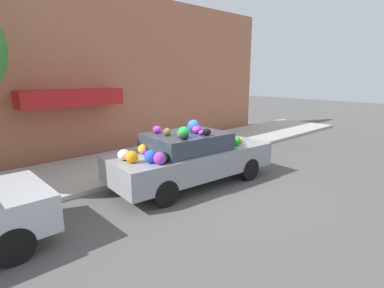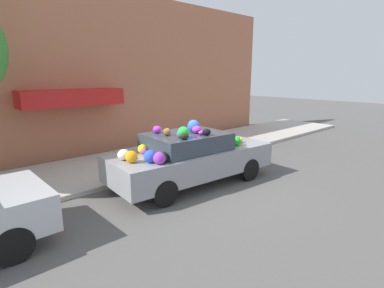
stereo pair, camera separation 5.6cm
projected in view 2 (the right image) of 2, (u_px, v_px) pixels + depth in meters
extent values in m
plane|color=#565451|center=(191.00, 182.00, 8.33)|extent=(60.00, 60.00, 0.00)
cube|color=#B2ADA3|center=(138.00, 160.00, 10.26)|extent=(24.00, 3.20, 0.12)
cube|color=#B26B4C|center=(103.00, 73.00, 11.21)|extent=(18.00, 0.30, 5.99)
cube|color=red|center=(73.00, 98.00, 10.03)|extent=(3.35, 0.90, 0.55)
cylinder|color=red|center=(194.00, 148.00, 10.62)|extent=(0.20, 0.20, 0.55)
sphere|color=red|center=(194.00, 138.00, 10.54)|extent=(0.18, 0.18, 0.18)
cube|color=gray|center=(192.00, 160.00, 8.17)|extent=(4.70, 2.15, 0.65)
cube|color=#333D47|center=(187.00, 142.00, 7.94)|extent=(2.18, 1.74, 0.45)
cylinder|color=black|center=(211.00, 157.00, 9.73)|extent=(0.64, 0.23, 0.63)
cylinder|color=black|center=(249.00, 169.00, 8.46)|extent=(0.64, 0.23, 0.63)
cylinder|color=black|center=(132.00, 174.00, 8.03)|extent=(0.64, 0.23, 0.63)
cylinder|color=black|center=(165.00, 193.00, 6.77)|extent=(0.64, 0.23, 0.63)
sphere|color=blue|center=(150.00, 156.00, 6.80)|extent=(0.42, 0.42, 0.30)
sphere|color=blue|center=(194.00, 126.00, 8.07)|extent=(0.42, 0.42, 0.32)
ellipsoid|color=purple|center=(202.00, 133.00, 7.67)|extent=(0.22, 0.17, 0.11)
sphere|color=green|center=(183.00, 132.00, 7.28)|extent=(0.39, 0.39, 0.28)
ellipsoid|color=green|center=(210.00, 136.00, 9.07)|extent=(0.40, 0.40, 0.30)
ellipsoid|color=purple|center=(157.00, 129.00, 7.88)|extent=(0.32, 0.32, 0.19)
ellipsoid|color=purple|center=(221.00, 137.00, 9.03)|extent=(0.32, 0.37, 0.23)
sphere|color=purple|center=(145.00, 151.00, 7.52)|extent=(0.16, 0.16, 0.16)
sphere|color=green|center=(236.00, 141.00, 8.44)|extent=(0.38, 0.38, 0.27)
sphere|color=yellow|center=(240.00, 140.00, 8.83)|extent=(0.21, 0.21, 0.15)
sphere|color=brown|center=(167.00, 132.00, 7.56)|extent=(0.22, 0.22, 0.19)
ellipsoid|color=brown|center=(160.00, 158.00, 6.97)|extent=(0.28, 0.29, 0.12)
sphere|color=yellow|center=(142.00, 149.00, 7.60)|extent=(0.29, 0.29, 0.24)
ellipsoid|color=white|center=(124.00, 155.00, 7.03)|extent=(0.42, 0.40, 0.26)
ellipsoid|color=black|center=(184.00, 136.00, 7.12)|extent=(0.23, 0.19, 0.16)
ellipsoid|color=pink|center=(227.00, 141.00, 8.50)|extent=(0.49, 0.45, 0.25)
sphere|color=purple|center=(236.00, 140.00, 8.68)|extent=(0.26, 0.26, 0.20)
sphere|color=#AF35C3|center=(181.00, 134.00, 7.33)|extent=(0.27, 0.27, 0.19)
sphere|color=purple|center=(159.00, 158.00, 6.68)|extent=(0.39, 0.39, 0.28)
ellipsoid|color=purple|center=(197.00, 130.00, 7.86)|extent=(0.37, 0.36, 0.20)
sphere|color=black|center=(163.00, 157.00, 6.79)|extent=(0.35, 0.35, 0.26)
ellipsoid|color=#B135B8|center=(234.00, 136.00, 9.52)|extent=(0.22, 0.24, 0.14)
ellipsoid|color=yellow|center=(158.00, 160.00, 6.77)|extent=(0.19, 0.23, 0.15)
ellipsoid|color=black|center=(207.00, 132.00, 7.59)|extent=(0.27, 0.27, 0.18)
sphere|color=orange|center=(131.00, 157.00, 6.80)|extent=(0.35, 0.35, 0.28)
cylinder|color=black|center=(13.00, 245.00, 4.71)|extent=(0.63, 0.18, 0.63)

